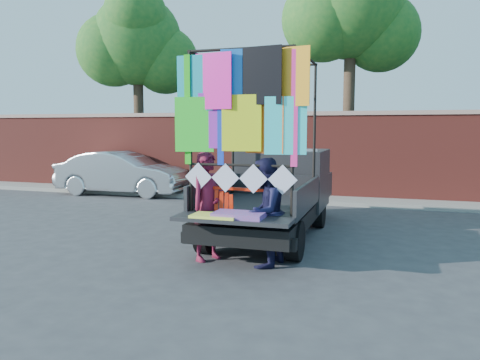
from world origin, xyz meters
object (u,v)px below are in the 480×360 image
(woman, at_px, (208,206))
(man, at_px, (264,213))
(sedan, at_px, (122,173))
(pickup_truck, at_px, (278,191))

(woman, height_order, man, woman)
(sedan, bearing_deg, pickup_truck, -123.62)
(pickup_truck, height_order, woman, pickup_truck)
(man, bearing_deg, sedan, -122.76)
(woman, distance_m, man, 0.95)
(woman, bearing_deg, man, -66.69)
(sedan, xyz_separation_m, woman, (5.35, -6.09, 0.18))
(sedan, distance_m, man, 8.81)
(pickup_truck, distance_m, woman, 2.49)
(woman, bearing_deg, sedan, 68.86)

